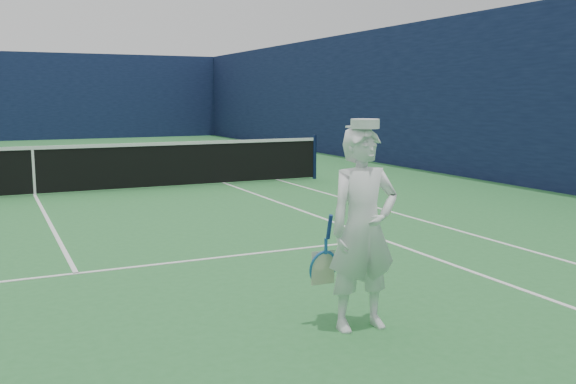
% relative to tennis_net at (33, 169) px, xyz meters
% --- Properties ---
extents(ground, '(80.00, 80.00, 0.00)m').
position_rel_tennis_net_xyz_m(ground, '(0.00, 0.00, -0.55)').
color(ground, '#2C7337').
rests_on(ground, ground).
extents(court_markings, '(11.03, 23.83, 0.01)m').
position_rel_tennis_net_xyz_m(court_markings, '(0.00, 0.00, -0.55)').
color(court_markings, white).
rests_on(court_markings, ground).
extents(windscreen_fence, '(20.12, 36.12, 4.00)m').
position_rel_tennis_net_xyz_m(windscreen_fence, '(0.00, 0.00, 1.45)').
color(windscreen_fence, '#10183A').
rests_on(windscreen_fence, ground).
extents(tennis_net, '(12.88, 0.09, 1.07)m').
position_rel_tennis_net_xyz_m(tennis_net, '(0.00, 0.00, 0.00)').
color(tennis_net, '#141E4C').
rests_on(tennis_net, ground).
extents(tennis_player, '(0.76, 0.50, 1.81)m').
position_rel_tennis_net_xyz_m(tennis_player, '(2.02, -9.24, 0.33)').
color(tennis_player, white).
rests_on(tennis_player, ground).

